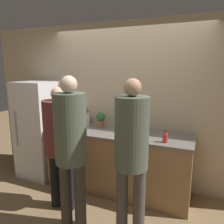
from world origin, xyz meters
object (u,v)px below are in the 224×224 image
person_left (60,137)px  bottle_clear (88,120)px  refrigerator (41,129)px  person_right (131,148)px  cup_white (71,121)px  bottle_red (165,138)px  utensil_crock (87,120)px  fruit_bowl (133,127)px  person_center (71,144)px  potted_plant (101,119)px

person_left → bottle_clear: size_ratio=6.55×
refrigerator → person_right: 2.16m
cup_white → refrigerator: bearing=-165.6°
cup_white → bottle_clear: bearing=3.2°
bottle_red → cup_white: 1.68m
utensil_crock → bottle_clear: bearing=-50.6°
person_left → person_right: (1.03, -0.17, 0.06)m
refrigerator → fruit_bowl: refrigerator is taller
bottle_red → person_right: bearing=-108.2°
bottle_red → bottle_clear: size_ratio=0.66×
bottle_red → cup_white: size_ratio=1.62×
refrigerator → bottle_red: bearing=-4.7°
bottle_clear → refrigerator: bearing=-169.8°
bottle_red → person_left: bearing=-157.3°
refrigerator → bottle_clear: (0.87, 0.16, 0.21)m
person_left → person_center: bearing=-39.8°
person_center → cup_white: person_center is taller
fruit_bowl → cup_white: 1.10m
bottle_red → potted_plant: size_ratio=0.68×
person_right → cup_white: (-1.42, 1.02, -0.08)m
refrigerator → person_left: bearing=-37.3°
person_center → bottle_red: person_center is taller
person_left → utensil_crock: person_left is taller
bottle_clear → person_left: bearing=-86.1°
person_right → potted_plant: bearing=129.4°
fruit_bowl → cup_white: bearing=-177.0°
person_right → bottle_clear: bearing=136.4°
refrigerator → bottle_clear: size_ratio=6.57×
person_right → cup_white: 1.75m
person_left → bottle_clear: (-0.06, 0.86, 0.02)m
refrigerator → person_center: bearing=-38.1°
refrigerator → potted_plant: 1.14m
person_right → bottle_red: person_right is taller
potted_plant → bottle_clear: bearing=-178.3°
bottle_red → cup_white: bottle_red is taller
utensil_crock → bottle_clear: 0.15m
person_left → potted_plant: bearing=78.8°
person_right → bottle_red: bearing=71.8°
person_center → potted_plant: size_ratio=7.38×
utensil_crock → person_right: bearing=-44.2°
person_center → utensil_crock: (-0.55, 1.31, -0.08)m
refrigerator → cup_white: bearing=14.4°
person_right → utensil_crock: size_ratio=6.16×
person_right → bottle_red: size_ratio=10.75×
person_center → person_right: (0.64, 0.15, -0.01)m
person_center → potted_plant: person_center is taller
refrigerator → person_right: (1.96, -0.88, 0.24)m
person_left → fruit_bowl: bearing=51.7°
refrigerator → utensil_crock: bearing=19.4°
refrigerator → bottle_red: size_ratio=9.98×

